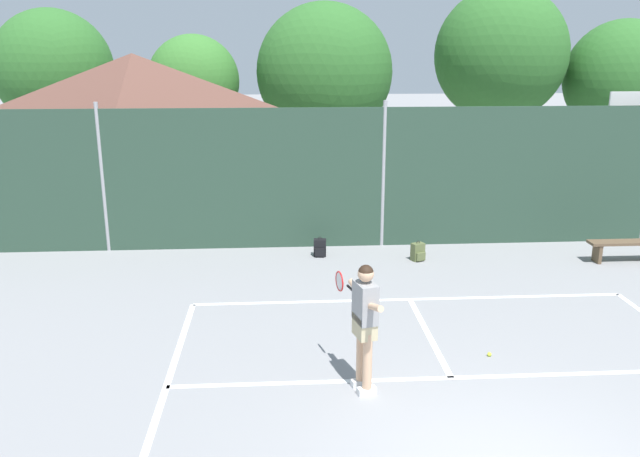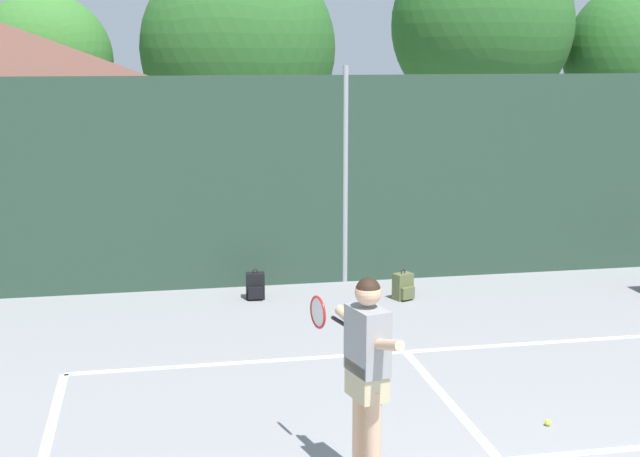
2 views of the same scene
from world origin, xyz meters
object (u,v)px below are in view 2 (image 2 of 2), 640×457
at_px(tennis_player, 366,364).
at_px(backpack_black, 255,287).
at_px(tennis_ball, 548,423).
at_px(backpack_olive, 403,287).

distance_m(tennis_player, backpack_black, 6.08).
height_order(tennis_ball, backpack_olive, backpack_olive).
bearing_deg(tennis_player, tennis_ball, 22.59).
height_order(backpack_black, backpack_olive, same).
relative_size(tennis_player, backpack_olive, 4.01).
bearing_deg(tennis_player, backpack_black, 92.13).
xyz_separation_m(tennis_ball, backpack_olive, (-0.13, 4.68, 0.16)).
bearing_deg(tennis_ball, tennis_player, -157.41).
height_order(tennis_player, backpack_black, tennis_player).
bearing_deg(tennis_ball, backpack_black, 114.31).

